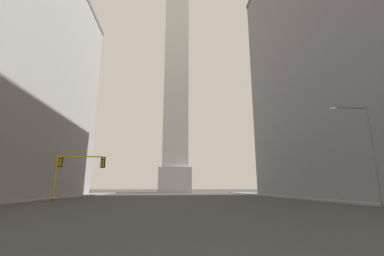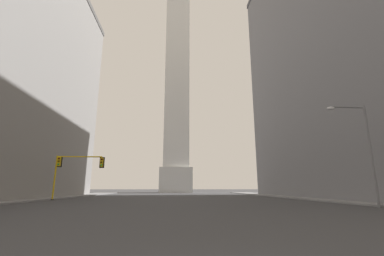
# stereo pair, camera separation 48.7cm
# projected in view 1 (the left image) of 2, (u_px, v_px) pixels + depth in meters

# --- Properties ---
(sidewalk_left) EXTENTS (5.00, 84.39, 0.15)m
(sidewalk_left) POSITION_uv_depth(u_px,v_px,m) (9.00, 201.00, 25.67)
(sidewalk_left) COLOR slate
(sidewalk_left) RESTS_ON ground_plane
(sidewalk_right) EXTENTS (5.00, 84.39, 0.15)m
(sidewalk_right) POSITION_uv_depth(u_px,v_px,m) (335.00, 200.00, 28.35)
(sidewalk_right) COLOR slate
(sidewalk_right) RESTS_ON ground_plane
(building_right) EXTENTS (23.09, 46.76, 44.94)m
(building_right) POSITION_uv_depth(u_px,v_px,m) (381.00, 35.00, 36.20)
(building_right) COLOR slate
(building_right) RESTS_ON ground_plane
(obelisk) EXTENTS (8.89, 8.89, 72.97)m
(obelisk) POSITION_uv_depth(u_px,v_px,m) (176.00, 76.00, 78.57)
(obelisk) COLOR silver
(obelisk) RESTS_ON ground_plane
(traffic_light_mid_left) EXTENTS (5.76, 0.52, 5.15)m
(traffic_light_mid_left) POSITION_uv_depth(u_px,v_px,m) (74.00, 166.00, 30.54)
(traffic_light_mid_left) COLOR yellow
(traffic_light_mid_left) RESTS_ON ground_plane
(street_lamp) EXTENTS (3.17, 0.36, 7.76)m
(street_lamp) POSITION_uv_depth(u_px,v_px,m) (365.00, 142.00, 19.86)
(street_lamp) COLOR slate
(street_lamp) RESTS_ON ground_plane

